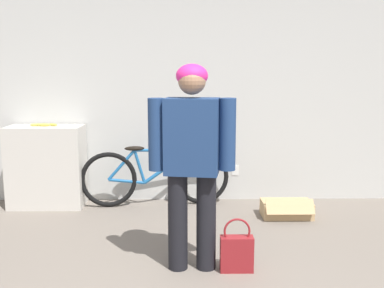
# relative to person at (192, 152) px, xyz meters

# --- Properties ---
(wall_back) EXTENTS (8.00, 0.07, 2.60)m
(wall_back) POSITION_rel_person_xyz_m (-0.02, 1.89, 0.39)
(wall_back) COLOR silver
(wall_back) RESTS_ON ground_plane
(side_shelf) EXTENTS (0.82, 0.42, 0.91)m
(side_shelf) POSITION_rel_person_xyz_m (-1.60, 1.63, -0.46)
(side_shelf) COLOR beige
(side_shelf) RESTS_ON ground_plane
(person) EXTENTS (0.65, 0.30, 1.56)m
(person) POSITION_rel_person_xyz_m (0.00, 0.00, 0.00)
(person) COLOR black
(person) RESTS_ON ground_plane
(bicycle) EXTENTS (1.66, 0.46, 0.70)m
(bicycle) POSITION_rel_person_xyz_m (-0.39, 1.63, -0.58)
(bicycle) COLOR black
(bicycle) RESTS_ON ground_plane
(banana) EXTENTS (0.31, 0.08, 0.03)m
(banana) POSITION_rel_person_xyz_m (-1.60, 1.62, 0.01)
(banana) COLOR #EAD64C
(banana) RESTS_ON side_shelf
(handbag) EXTENTS (0.25, 0.11, 0.42)m
(handbag) POSITION_rel_person_xyz_m (0.34, -0.06, -0.76)
(handbag) COLOR maroon
(handbag) RESTS_ON ground_plane
(cardboard_box) EXTENTS (0.51, 0.36, 0.22)m
(cardboard_box) POSITION_rel_person_xyz_m (1.00, 1.21, -0.83)
(cardboard_box) COLOR tan
(cardboard_box) RESTS_ON ground_plane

